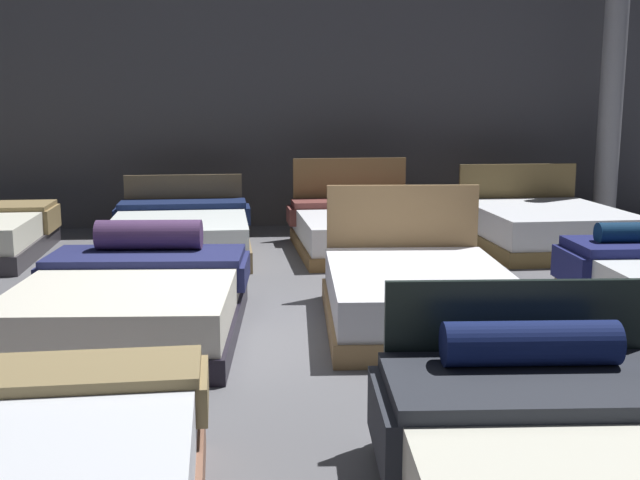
# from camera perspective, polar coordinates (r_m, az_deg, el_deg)

# --- Properties ---
(ground_plane) EXTENTS (18.00, 18.00, 0.02)m
(ground_plane) POSITION_cam_1_polar(r_m,az_deg,el_deg) (5.94, -2.94, -6.82)
(ground_plane) COLOR #5B5B60
(showroom_back_wall) EXTENTS (18.00, 0.06, 3.50)m
(showroom_back_wall) POSITION_cam_1_polar(r_m,az_deg,el_deg) (10.72, -3.85, 10.36)
(showroom_back_wall) COLOR #47474C
(showroom_back_wall) RESTS_ON ground_plane
(bed_5) EXTENTS (1.72, 2.20, 0.76)m
(bed_5) POSITION_cam_1_polar(r_m,az_deg,el_deg) (5.96, -13.71, -4.50)
(bed_5) COLOR black
(bed_5) RESTS_ON ground_plane
(bed_6) EXTENTS (1.52, 2.02, 1.00)m
(bed_6) POSITION_cam_1_polar(r_m,az_deg,el_deg) (6.06, 7.29, -4.16)
(bed_6) COLOR #99754A
(bed_6) RESTS_ON ground_plane
(bed_9) EXTENTS (1.68, 2.19, 0.82)m
(bed_9) POSITION_cam_1_polar(r_m,az_deg,el_deg) (8.90, -10.30, 0.45)
(bed_9) COLOR brown
(bed_9) RESTS_ON ground_plane
(bed_10) EXTENTS (1.69, 2.10, 1.02)m
(bed_10) POSITION_cam_1_polar(r_m,az_deg,el_deg) (8.97, 3.22, 0.68)
(bed_10) COLOR brown
(bed_10) RESTS_ON ground_plane
(bed_11) EXTENTS (1.72, 2.07, 0.93)m
(bed_11) POSITION_cam_1_polar(r_m,az_deg,el_deg) (9.46, 16.40, 0.84)
(bed_11) COLOR brown
(bed_11) RESTS_ON ground_plane
(support_pillar) EXTENTS (0.31, 0.31, 3.50)m
(support_pillar) POSITION_cam_1_polar(r_m,az_deg,el_deg) (11.15, 20.78, 9.72)
(support_pillar) COLOR #99999E
(support_pillar) RESTS_ON ground_plane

